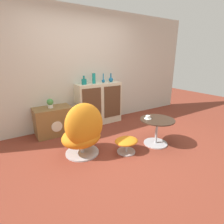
{
  "coord_description": "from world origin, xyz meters",
  "views": [
    {
      "loc": [
        -1.61,
        -2.18,
        1.58
      ],
      "look_at": [
        0.13,
        0.54,
        0.55
      ],
      "focal_mm": 28.0,
      "sensor_mm": 36.0,
      "label": 1
    }
  ],
  "objects_px": {
    "tv_console": "(54,121)",
    "vase_inner_right": "(103,80)",
    "ottoman": "(126,142)",
    "sideboard": "(99,104)",
    "potted_plant": "(50,103)",
    "vase_leftmost": "(84,81)",
    "teacup": "(148,118)",
    "vase_inner_left": "(94,78)",
    "egg_chair": "(83,131)",
    "vase_rightmost": "(111,79)",
    "coffee_table": "(157,129)"
  },
  "relations": [
    {
      "from": "coffee_table",
      "to": "vase_inner_left",
      "type": "xyz_separation_m",
      "value": [
        -0.48,
        1.55,
        0.79
      ]
    },
    {
      "from": "potted_plant",
      "to": "teacup",
      "type": "height_order",
      "value": "potted_plant"
    },
    {
      "from": "vase_inner_right",
      "to": "ottoman",
      "type": "bearing_deg",
      "value": -105.76
    },
    {
      "from": "ottoman",
      "to": "vase_leftmost",
      "type": "distance_m",
      "value": 1.73
    },
    {
      "from": "vase_rightmost",
      "to": "potted_plant",
      "type": "distance_m",
      "value": 1.54
    },
    {
      "from": "coffee_table",
      "to": "vase_inner_right",
      "type": "bearing_deg",
      "value": 98.47
    },
    {
      "from": "vase_inner_left",
      "to": "vase_rightmost",
      "type": "relative_size",
      "value": 1.1
    },
    {
      "from": "tv_console",
      "to": "vase_inner_right",
      "type": "xyz_separation_m",
      "value": [
        1.25,
        0.06,
        0.75
      ]
    },
    {
      "from": "egg_chair",
      "to": "teacup",
      "type": "relative_size",
      "value": 6.99
    },
    {
      "from": "egg_chair",
      "to": "vase_inner_right",
      "type": "bearing_deg",
      "value": 47.7
    },
    {
      "from": "vase_inner_left",
      "to": "sideboard",
      "type": "bearing_deg",
      "value": -1.93
    },
    {
      "from": "sideboard",
      "to": "potted_plant",
      "type": "height_order",
      "value": "sideboard"
    },
    {
      "from": "ottoman",
      "to": "vase_leftmost",
      "type": "height_order",
      "value": "vase_leftmost"
    },
    {
      "from": "vase_rightmost",
      "to": "vase_inner_left",
      "type": "bearing_deg",
      "value": 180.0
    },
    {
      "from": "teacup",
      "to": "vase_inner_left",
      "type": "bearing_deg",
      "value": 103.84
    },
    {
      "from": "sideboard",
      "to": "coffee_table",
      "type": "xyz_separation_m",
      "value": [
        0.36,
        -1.55,
        -0.18
      ]
    },
    {
      "from": "tv_console",
      "to": "egg_chair",
      "type": "bearing_deg",
      "value": -80.45
    },
    {
      "from": "egg_chair",
      "to": "coffee_table",
      "type": "relative_size",
      "value": 1.49
    },
    {
      "from": "vase_inner_left",
      "to": "potted_plant",
      "type": "xyz_separation_m",
      "value": [
        -1.03,
        -0.06,
        -0.42
      ]
    },
    {
      "from": "teacup",
      "to": "vase_rightmost",
      "type": "bearing_deg",
      "value": 85.8
    },
    {
      "from": "vase_inner_left",
      "to": "vase_leftmost",
      "type": "bearing_deg",
      "value": 180.0
    },
    {
      "from": "tv_console",
      "to": "vase_rightmost",
      "type": "bearing_deg",
      "value": 2.18
    },
    {
      "from": "sideboard",
      "to": "potted_plant",
      "type": "distance_m",
      "value": 1.16
    },
    {
      "from": "tv_console",
      "to": "coffee_table",
      "type": "relative_size",
      "value": 1.2
    },
    {
      "from": "coffee_table",
      "to": "vase_inner_left",
      "type": "height_order",
      "value": "vase_inner_left"
    },
    {
      "from": "coffee_table",
      "to": "teacup",
      "type": "distance_m",
      "value": 0.27
    },
    {
      "from": "tv_console",
      "to": "vase_inner_left",
      "type": "distance_m",
      "value": 1.29
    },
    {
      "from": "vase_inner_right",
      "to": "vase_rightmost",
      "type": "xyz_separation_m",
      "value": [
        0.21,
        -0.0,
        0.01
      ]
    },
    {
      "from": "tv_console",
      "to": "ottoman",
      "type": "distance_m",
      "value": 1.66
    },
    {
      "from": "egg_chair",
      "to": "vase_rightmost",
      "type": "height_order",
      "value": "vase_rightmost"
    },
    {
      "from": "potted_plant",
      "to": "vase_inner_right",
      "type": "bearing_deg",
      "value": 2.47
    },
    {
      "from": "ottoman",
      "to": "vase_leftmost",
      "type": "xyz_separation_m",
      "value": [
        -0.07,
        1.49,
        0.87
      ]
    },
    {
      "from": "vase_leftmost",
      "to": "tv_console",
      "type": "bearing_deg",
      "value": -175.8
    },
    {
      "from": "sideboard",
      "to": "vase_inner_right",
      "type": "bearing_deg",
      "value": 1.66
    },
    {
      "from": "sideboard",
      "to": "vase_inner_right",
      "type": "height_order",
      "value": "vase_inner_right"
    },
    {
      "from": "ottoman",
      "to": "coffee_table",
      "type": "distance_m",
      "value": 0.67
    },
    {
      "from": "tv_console",
      "to": "ottoman",
      "type": "height_order",
      "value": "tv_console"
    },
    {
      "from": "sideboard",
      "to": "vase_rightmost",
      "type": "height_order",
      "value": "vase_rightmost"
    },
    {
      "from": "ottoman",
      "to": "teacup",
      "type": "relative_size",
      "value": 3.13
    },
    {
      "from": "sideboard",
      "to": "teacup",
      "type": "height_order",
      "value": "sideboard"
    },
    {
      "from": "sideboard",
      "to": "egg_chair",
      "type": "bearing_deg",
      "value": -128.61
    },
    {
      "from": "vase_rightmost",
      "to": "teacup",
      "type": "xyz_separation_m",
      "value": [
        -0.11,
        -1.43,
        -0.53
      ]
    },
    {
      "from": "tv_console",
      "to": "vase_inner_right",
      "type": "distance_m",
      "value": 1.46
    },
    {
      "from": "tv_console",
      "to": "vase_leftmost",
      "type": "xyz_separation_m",
      "value": [
        0.76,
        0.06,
        0.76
      ]
    },
    {
      "from": "egg_chair",
      "to": "vase_inner_right",
      "type": "distance_m",
      "value": 1.7
    },
    {
      "from": "sideboard",
      "to": "vase_inner_left",
      "type": "xyz_separation_m",
      "value": [
        -0.12,
        0.0,
        0.61
      ]
    },
    {
      "from": "coffee_table",
      "to": "vase_rightmost",
      "type": "bearing_deg",
      "value": 90.78
    },
    {
      "from": "ottoman",
      "to": "coffee_table",
      "type": "xyz_separation_m",
      "value": [
        0.65,
        -0.06,
        0.13
      ]
    },
    {
      "from": "tv_console",
      "to": "vase_leftmost",
      "type": "bearing_deg",
      "value": 4.2
    },
    {
      "from": "tv_console",
      "to": "egg_chair",
      "type": "xyz_separation_m",
      "value": [
        0.19,
        -1.12,
        0.13
      ]
    }
  ]
}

